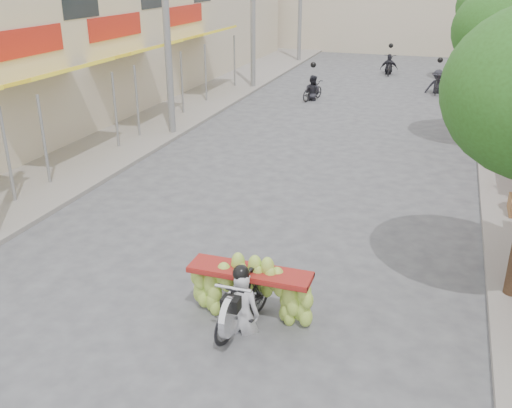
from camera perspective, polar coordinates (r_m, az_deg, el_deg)
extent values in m
plane|color=#515256|center=(9.10, -11.39, -16.20)|extent=(120.00, 120.00, 0.00)
cube|color=gray|center=(24.30, -8.57, 9.14)|extent=(4.00, 60.00, 0.12)
cube|color=#C4B59A|center=(25.66, -20.43, 15.42)|extent=(8.00, 40.00, 6.00)
cylinder|color=slate|center=(15.46, -23.58, 4.33)|extent=(0.08, 0.08, 2.55)
cube|color=yellow|center=(18.03, -19.64, 12.16)|extent=(1.77, 4.00, 0.53)
cylinder|color=slate|center=(16.47, -20.43, 5.85)|extent=(0.08, 0.08, 2.55)
cylinder|color=slate|center=(19.29, -13.88, 8.93)|extent=(0.08, 0.08, 2.55)
cube|color=#AB1F16|center=(18.46, -22.23, 14.72)|extent=(0.10, 3.50, 0.80)
cube|color=yellow|center=(22.14, -11.66, 14.72)|extent=(1.77, 4.00, 0.53)
cylinder|color=slate|center=(20.45, -11.81, 9.87)|extent=(0.08, 0.08, 2.55)
cylinder|color=slate|center=(23.56, -7.41, 11.81)|extent=(0.08, 0.08, 2.55)
cube|color=#AB1F16|center=(22.49, -13.87, 16.85)|extent=(0.10, 3.50, 0.80)
cube|color=yellow|center=(27.46, -5.26, 16.54)|extent=(1.77, 4.00, 0.53)
cylinder|color=slate|center=(25.71, -5.06, 12.81)|extent=(0.08, 0.08, 2.55)
cylinder|color=slate|center=(29.00, -2.16, 14.00)|extent=(0.08, 0.08, 2.55)
cube|color=#AB1F16|center=(27.75, -7.08, 18.30)|extent=(0.10, 3.50, 0.80)
cube|color=#1E2328|center=(20.77, -17.22, 18.86)|extent=(0.08, 2.00, 1.10)
cylinder|color=slate|center=(26.59, 24.12, 11.30)|extent=(0.08, 0.08, 2.55)
cylinder|color=slate|center=(30.33, 23.63, 12.57)|extent=(0.08, 0.08, 2.55)
cylinder|color=slate|center=(20.31, -8.97, 17.78)|extent=(0.24, 0.24, 8.00)
cylinder|color=slate|center=(28.60, -0.31, 19.38)|extent=(0.24, 0.24, 8.00)
cylinder|color=#3A2719|center=(20.48, 22.90, 9.53)|extent=(0.28, 0.28, 3.20)
ellipsoid|color=#245819|center=(20.16, 23.87, 15.60)|extent=(3.40, 3.40, 2.90)
cylinder|color=#3A2719|center=(32.31, 21.88, 13.93)|extent=(0.28, 0.28, 3.20)
ellipsoid|color=#245819|center=(32.10, 22.47, 17.79)|extent=(3.40, 3.40, 2.90)
cube|color=brown|center=(22.76, 24.20, 7.29)|extent=(1.20, 0.80, 0.50)
imported|color=black|center=(9.58, -1.30, -9.71)|extent=(0.85, 1.81, 1.03)
cylinder|color=silver|center=(9.02, -2.73, -11.23)|extent=(0.10, 0.66, 0.66)
cube|color=black|center=(8.99, -2.52, -9.94)|extent=(0.28, 0.22, 0.22)
cylinder|color=silver|center=(8.96, -2.32, -8.43)|extent=(0.60, 0.05, 0.05)
cube|color=maroon|center=(9.68, -0.61, -6.82)|extent=(2.11, 0.55, 0.10)
imported|color=silver|center=(9.23, -1.44, -6.68)|extent=(0.59, 0.44, 1.64)
sphere|color=black|center=(8.84, -1.56, -2.31)|extent=(0.28, 0.28, 0.28)
imported|color=black|center=(26.51, 5.65, 11.21)|extent=(0.98, 1.60, 0.85)
imported|color=#25242C|center=(26.38, 5.71, 12.71)|extent=(0.90, 0.69, 1.65)
sphere|color=black|center=(26.31, 5.75, 13.68)|extent=(0.26, 0.26, 0.26)
imported|color=black|center=(29.05, 17.70, 11.54)|extent=(0.62, 1.90, 1.10)
imported|color=#25242C|center=(28.96, 17.83, 12.65)|extent=(1.08, 0.60, 1.65)
sphere|color=black|center=(28.89, 17.94, 13.54)|extent=(0.26, 0.26, 0.26)
imported|color=black|center=(33.77, 13.18, 13.36)|extent=(0.80, 1.84, 1.01)
imported|color=#25242C|center=(33.69, 13.27, 14.39)|extent=(1.00, 0.62, 1.65)
sphere|color=black|center=(33.63, 13.34, 15.16)|extent=(0.26, 0.26, 0.26)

